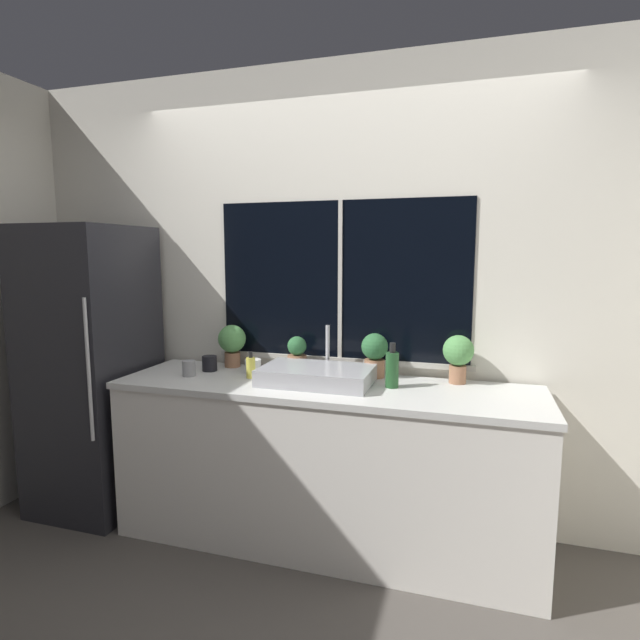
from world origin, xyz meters
The scene contains 15 objects.
ground_plane centered at (0.00, 0.00, 0.00)m, with size 14.00×14.00×0.00m, color #4C4742.
wall_back centered at (0.00, 0.69, 1.35)m, with size 8.00×0.09×2.70m.
wall_left centered at (-2.09, 1.50, 1.35)m, with size 0.06×7.00×2.70m.
counter centered at (0.00, 0.31, 0.45)m, with size 2.30×0.64×0.90m.
refrigerator centered at (-1.51, 0.28, 0.88)m, with size 0.62×0.66×1.76m.
sink centered at (-0.04, 0.32, 0.94)m, with size 0.60×0.42×0.29m.
potted_plant_far_left centered at (-0.67, 0.55, 1.06)m, with size 0.17×0.17×0.26m.
potted_plant_center_left centered at (-0.24, 0.55, 1.00)m, with size 0.11×0.11×0.21m.
potted_plant_center_right centered at (0.23, 0.55, 1.04)m, with size 0.15×0.15×0.25m.
potted_plant_far_right centered at (0.69, 0.55, 1.06)m, with size 0.17×0.17×0.26m.
soap_bottle centered at (-0.44, 0.32, 0.96)m, with size 0.05×0.05×0.15m.
bottle_tall centered at (0.36, 0.35, 1.00)m, with size 0.07×0.07×0.24m.
mug_grey centered at (-0.80, 0.26, 0.94)m, with size 0.08×0.08×0.09m.
mug_black centered at (-0.75, 0.41, 0.94)m, with size 0.09×0.09×0.09m.
mug_white centered at (-0.47, 0.43, 0.94)m, with size 0.09×0.09×0.08m.
Camera 1 is at (0.75, -2.21, 1.60)m, focal length 28.00 mm.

